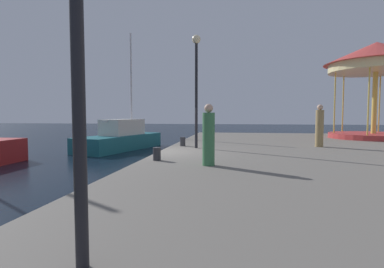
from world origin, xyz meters
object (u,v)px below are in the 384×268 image
Objects in this scene: sailboat_teal at (121,138)px; carousel at (376,66)px; person_mid_promenade at (320,127)px; lamp_post_mid_promenade at (196,72)px; bollard_south at (183,142)px; person_far_corner at (209,137)px; bollard_center at (157,154)px.

sailboat_teal is 1.32× the size of carousel.
lamp_post_mid_promenade is at bearing -166.25° from person_mid_promenade.
lamp_post_mid_promenade is 3.15m from bollard_south.
person_mid_promenade is at bearing 51.82° from person_far_corner.
carousel is 3.11× the size of person_mid_promenade.
sailboat_teal reaches higher than lamp_post_mid_promenade.
lamp_post_mid_promenade is 2.53× the size of person_mid_promenade.
person_mid_promenade is (5.29, 1.29, -2.31)m from lamp_post_mid_promenade.
person_far_corner is 7.07m from person_mid_promenade.
person_far_corner is at bearing -22.55° from bollard_center.
sailboat_teal reaches higher than person_far_corner.
sailboat_teal is 8.58m from lamp_post_mid_promenade.
person_mid_promenade is at bearing 5.34° from bollard_south.
person_mid_promenade is at bearing -129.62° from carousel.
bollard_center is at bearing -135.64° from carousel.
lamp_post_mid_promenade reaches higher than person_mid_promenade.
person_far_corner is (-8.87, -10.99, -3.47)m from carousel.
person_far_corner is (1.63, -4.99, 0.60)m from bollard_south.
person_mid_promenade is (4.37, 5.55, 0.08)m from person_far_corner.
lamp_post_mid_promenade is 11.77× the size of bollard_south.
bollard_center is 0.23× the size of person_far_corner.
bollard_south is at bearing -45.06° from sailboat_teal.
bollard_south is at bearing 89.59° from bollard_center.
bollard_south and bollard_center have the same top height.
lamp_post_mid_promenade is (-9.78, -6.73, -1.09)m from carousel.
lamp_post_mid_promenade is at bearing -45.13° from sailboat_teal.
carousel reaches higher than bollard_center.
bollard_center is at bearing -62.18° from sailboat_teal.
person_mid_promenade is at bearing 38.88° from bollard_center.
bollard_center is (4.85, -9.20, 0.28)m from sailboat_teal.
bollard_south is at bearing 134.36° from lamp_post_mid_promenade.
person_far_corner reaches higher than bollard_south.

